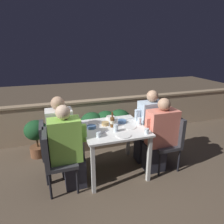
# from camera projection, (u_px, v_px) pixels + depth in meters

# --- Properties ---
(ground_plane) EXTENTS (16.00, 16.00, 0.00)m
(ground_plane) POSITION_uv_depth(u_px,v_px,m) (113.00, 170.00, 3.23)
(ground_plane) COLOR brown
(parapet_wall) EXTENTS (9.00, 0.18, 0.82)m
(parapet_wall) POSITION_uv_depth(u_px,v_px,m) (93.00, 118.00, 4.36)
(parapet_wall) COLOR tan
(parapet_wall) RESTS_ON ground_plane
(dining_table) EXTENTS (0.93, 0.89, 0.76)m
(dining_table) POSITION_uv_depth(u_px,v_px,m) (113.00, 133.00, 3.02)
(dining_table) COLOR white
(dining_table) RESTS_ON ground_plane
(planter_hedge) EXTENTS (1.04, 0.47, 0.70)m
(planter_hedge) POSITION_uv_depth(u_px,v_px,m) (106.00, 126.00, 3.99)
(planter_hedge) COLOR brown
(planter_hedge) RESTS_ON ground_plane
(chair_left_near) EXTENTS (0.41, 0.41, 0.88)m
(chair_left_near) POSITION_uv_depth(u_px,v_px,m) (54.00, 156.00, 2.65)
(chair_left_near) COLOR #333338
(chair_left_near) RESTS_ON ground_plane
(person_green_blouse) EXTENTS (0.49, 0.26, 1.22)m
(person_green_blouse) POSITION_uv_depth(u_px,v_px,m) (68.00, 148.00, 2.68)
(person_green_blouse) COLOR #282833
(person_green_blouse) RESTS_ON ground_plane
(chair_left_far) EXTENTS (0.41, 0.41, 0.88)m
(chair_left_far) POSITION_uv_depth(u_px,v_px,m) (50.00, 146.00, 2.91)
(chair_left_far) COLOR #333338
(chair_left_far) RESTS_ON ground_plane
(person_white_polo) EXTENTS (0.47, 0.26, 1.26)m
(person_white_polo) POSITION_uv_depth(u_px,v_px,m) (63.00, 138.00, 2.93)
(person_white_polo) COLOR #282833
(person_white_polo) RESTS_ON ground_plane
(chair_right_near) EXTENTS (0.41, 0.41, 0.88)m
(chair_right_near) POSITION_uv_depth(u_px,v_px,m) (170.00, 138.00, 3.17)
(chair_right_near) COLOR #333338
(chair_right_near) RESTS_ON ground_plane
(person_coral_top) EXTENTS (0.51, 0.26, 1.19)m
(person_coral_top) POSITION_uv_depth(u_px,v_px,m) (159.00, 136.00, 3.10)
(person_coral_top) COLOR #282833
(person_coral_top) RESTS_ON ground_plane
(chair_right_far) EXTENTS (0.41, 0.41, 0.88)m
(chair_right_far) POSITION_uv_depth(u_px,v_px,m) (158.00, 130.00, 3.45)
(chair_right_far) COLOR #333338
(chair_right_far) RESTS_ON ground_plane
(person_blue_shirt) EXTENTS (0.48, 0.26, 1.24)m
(person_blue_shirt) POSITION_uv_depth(u_px,v_px,m) (149.00, 126.00, 3.36)
(person_blue_shirt) COLOR #282833
(person_blue_shirt) RESTS_ON ground_plane
(beer_bottle) EXTENTS (0.06, 0.06, 0.23)m
(beer_bottle) POSITION_uv_depth(u_px,v_px,m) (112.00, 121.00, 2.97)
(beer_bottle) COLOR brown
(beer_bottle) RESTS_ON dining_table
(plate_0) EXTENTS (0.18, 0.18, 0.01)m
(plate_0) POSITION_uv_depth(u_px,v_px,m) (94.00, 122.00, 3.17)
(plate_0) COLOR silver
(plate_0) RESTS_ON dining_table
(plate_1) EXTENTS (0.21, 0.21, 0.01)m
(plate_1) POSITION_uv_depth(u_px,v_px,m) (123.00, 135.00, 2.71)
(plate_1) COLOR white
(plate_1) RESTS_ON dining_table
(plate_2) EXTENTS (0.20, 0.20, 0.01)m
(plate_2) POSITION_uv_depth(u_px,v_px,m) (130.00, 127.00, 2.99)
(plate_2) COLOR white
(plate_2) RESTS_ON dining_table
(bowl_0) EXTENTS (0.14, 0.14, 0.05)m
(bowl_0) POSITION_uv_depth(u_px,v_px,m) (110.00, 117.00, 3.31)
(bowl_0) COLOR beige
(bowl_0) RESTS_ON dining_table
(bowl_1) EXTENTS (0.11, 0.11, 0.05)m
(bowl_1) POSITION_uv_depth(u_px,v_px,m) (105.00, 123.00, 3.06)
(bowl_1) COLOR tan
(bowl_1) RESTS_ON dining_table
(bowl_2) EXTENTS (0.16, 0.16, 0.04)m
(bowl_2) POSITION_uv_depth(u_px,v_px,m) (121.00, 121.00, 3.17)
(bowl_2) COLOR #4C709E
(bowl_2) RESTS_ON dining_table
(bowl_3) EXTENTS (0.14, 0.14, 0.04)m
(bowl_3) POSITION_uv_depth(u_px,v_px,m) (92.00, 127.00, 2.95)
(bowl_3) COLOR #4C709E
(bowl_3) RESTS_ON dining_table
(glass_cup_0) EXTENTS (0.07, 0.07, 0.10)m
(glass_cup_0) POSITION_uv_depth(u_px,v_px,m) (116.00, 128.00, 2.83)
(glass_cup_0) COLOR silver
(glass_cup_0) RESTS_ON dining_table
(glass_cup_1) EXTENTS (0.06, 0.06, 0.08)m
(glass_cup_1) POSITION_uv_depth(u_px,v_px,m) (147.00, 131.00, 2.76)
(glass_cup_1) COLOR silver
(glass_cup_1) RESTS_ON dining_table
(glass_cup_2) EXTENTS (0.06, 0.06, 0.11)m
(glass_cup_2) POSITION_uv_depth(u_px,v_px,m) (139.00, 121.00, 3.07)
(glass_cup_2) COLOR silver
(glass_cup_2) RESTS_ON dining_table
(glass_cup_3) EXTENTS (0.07, 0.07, 0.11)m
(glass_cup_3) POSITION_uv_depth(u_px,v_px,m) (116.00, 122.00, 3.06)
(glass_cup_3) COLOR silver
(glass_cup_3) RESTS_ON dining_table
(glass_cup_4) EXTENTS (0.06, 0.06, 0.08)m
(glass_cup_4) POSITION_uv_depth(u_px,v_px,m) (98.00, 134.00, 2.66)
(glass_cup_4) COLOR silver
(glass_cup_4) RESTS_ON dining_table
(fork_0) EXTENTS (0.16, 0.10, 0.01)m
(fork_0) POSITION_uv_depth(u_px,v_px,m) (105.00, 132.00, 2.81)
(fork_0) COLOR silver
(fork_0) RESTS_ON dining_table
(fork_1) EXTENTS (0.17, 0.05, 0.01)m
(fork_1) POSITION_uv_depth(u_px,v_px,m) (129.00, 119.00, 3.30)
(fork_1) COLOR silver
(fork_1) RESTS_ON dining_table
(potted_plant) EXTENTS (0.39, 0.39, 0.68)m
(potted_plant) POSITION_uv_depth(u_px,v_px,m) (36.00, 135.00, 3.53)
(potted_plant) COLOR brown
(potted_plant) RESTS_ON ground_plane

